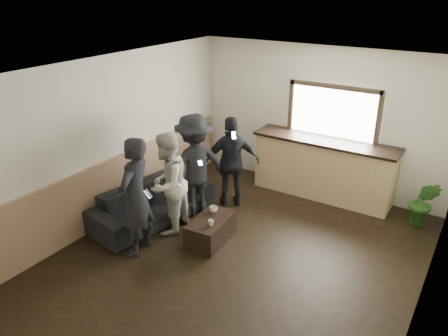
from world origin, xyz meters
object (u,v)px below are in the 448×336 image
Objects in this scene: sofa at (153,203)px; cup_a at (213,209)px; cup_b at (211,223)px; bar_counter at (323,165)px; person_a at (136,197)px; potted_plant at (424,203)px; person_c at (194,165)px; coffee_table at (211,230)px; person_b at (167,184)px; person_d at (232,162)px.

sofa is 17.18× the size of cup_a.
bar_counter is at bearing 73.39° from cup_b.
cup_b is 0.05× the size of person_a.
potted_plant is 3.94m from person_c.
person_a is (0.45, -0.85, 0.60)m from sofa.
cup_a reaches higher than coffee_table.
cup_a is 0.07× the size of person_c.
cup_b is at bearing 74.82° from person_c.
person_c is (-3.52, -1.69, 0.50)m from potted_plant.
person_b is at bearing -96.17° from sofa.
coffee_table is at bearing 67.25° from person_d.
cup_b is at bearing 116.52° from person_a.
bar_counter is 3.04× the size of coffee_table.
sofa is at bearing -149.82° from potted_plant.
coffee_table is 1.35m from person_a.
potted_plant reaches higher than cup_b.
cup_b is 1.53m from person_d.
potted_plant is at bearing 142.66° from person_c.
bar_counter is 1.81m from person_d.
person_b is (0.45, -0.12, 0.53)m from sofa.
sofa is 0.71m from person_b.
cup_b is at bearing -106.61° from bar_counter.
person_b is (-0.00, 0.73, -0.07)m from person_a.
person_b is 0.94× the size of person_c.
cup_b is (0.11, -0.16, 0.24)m from coffee_table.
bar_counter is 3.28m from sofa.
person_a is at bearing -138.06° from potted_plant.
sofa is 1.57m from person_d.
cup_a is at bearing -71.40° from sofa.
cup_a is (-0.09, 0.21, 0.25)m from coffee_table.
person_b is at bearing -172.44° from coffee_table.
bar_counter is 2.78m from cup_b.
person_a reaches higher than person_b.
person_c is (-0.88, 0.79, 0.48)m from cup_b.
cup_b is at bearing 69.66° from person_d.
coffee_table is 1.23m from person_c.
sofa is at bearing -130.56° from bar_counter.
person_a reaches higher than sofa.
person_c is (-0.00, 1.47, -0.01)m from person_a.
sofa is 1.15m from cup_a.
cup_a is 0.93m from person_c.
person_d is at bearing 172.84° from person_c.
potted_plant is (2.75, 2.33, 0.22)m from coffee_table.
potted_plant is (1.85, -0.17, -0.22)m from bar_counter.
sofa is at bearing 172.28° from cup_b.
potted_plant is at bearing 36.80° from cup_a.
person_c is at bearing -26.86° from sofa.
sofa reaches higher than coffee_table.
cup_b is 3.63m from potted_plant.
bar_counter is 1.59× the size of person_d.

